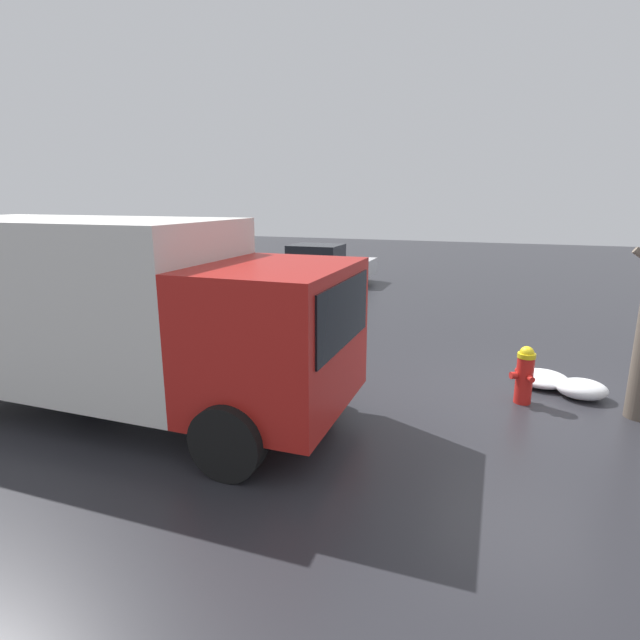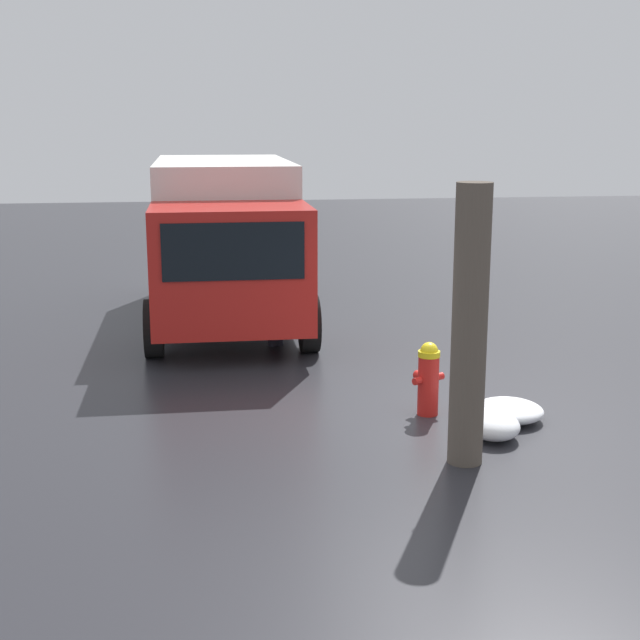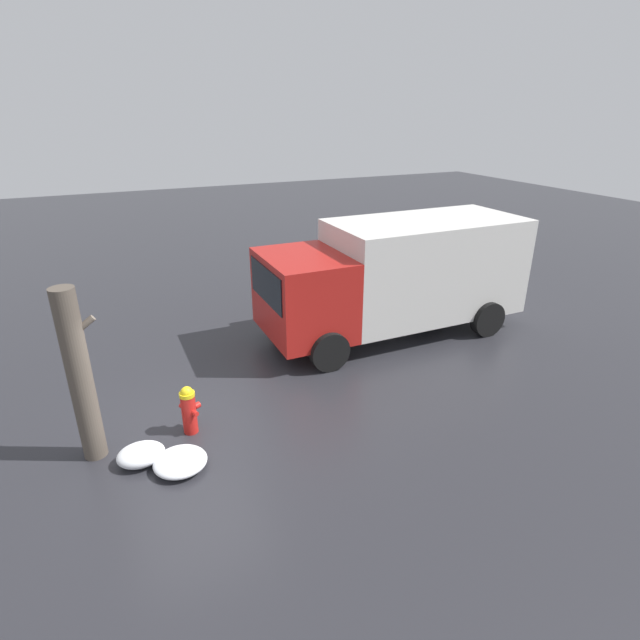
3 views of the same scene
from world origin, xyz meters
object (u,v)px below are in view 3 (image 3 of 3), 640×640
at_px(delivery_truck, 398,273).
at_px(pedestrian, 339,320).
at_px(tree_trunk, 80,377).
at_px(fire_hydrant, 189,409).

height_order(delivery_truck, pedestrian, delivery_truck).
distance_m(tree_trunk, delivery_truck, 7.65).
distance_m(fire_hydrant, delivery_truck, 6.25).
xyz_separation_m(tree_trunk, pedestrian, (5.30, 1.55, -0.58)).
relative_size(fire_hydrant, delivery_truck, 0.14).
distance_m(fire_hydrant, pedestrian, 4.06).
bearing_deg(tree_trunk, fire_hydrant, -0.26).
xyz_separation_m(fire_hydrant, pedestrian, (3.72, 1.55, 0.44)).
bearing_deg(delivery_truck, tree_trunk, 107.17).
bearing_deg(pedestrian, delivery_truck, -166.16).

